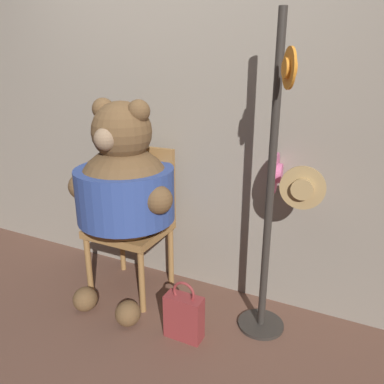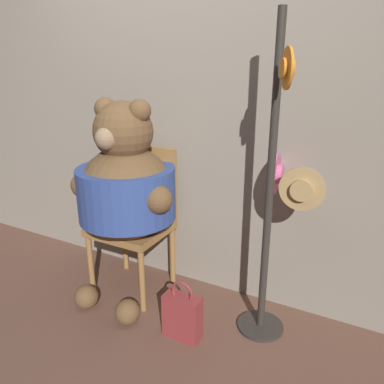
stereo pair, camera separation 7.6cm
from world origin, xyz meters
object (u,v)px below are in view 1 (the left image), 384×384
object	(u,v)px
hat_display_rack	(276,203)
handbag_on_ground	(184,316)
chair	(135,214)
teddy_bear	(124,188)

from	to	relation	value
hat_display_rack	handbag_on_ground	distance (m)	0.85
chair	hat_display_rack	bearing A→B (deg)	-3.03
hat_display_rack	handbag_on_ground	bearing A→B (deg)	-142.49
chair	hat_display_rack	distance (m)	1.02
chair	handbag_on_ground	distance (m)	0.79
chair	teddy_bear	world-z (taller)	teddy_bear
teddy_bear	chair	bearing A→B (deg)	103.81
hat_display_rack	teddy_bear	bearing A→B (deg)	-173.80
teddy_bear	handbag_on_ground	bearing A→B (deg)	-22.10
teddy_bear	hat_display_rack	size ratio (longest dim) A/B	0.75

